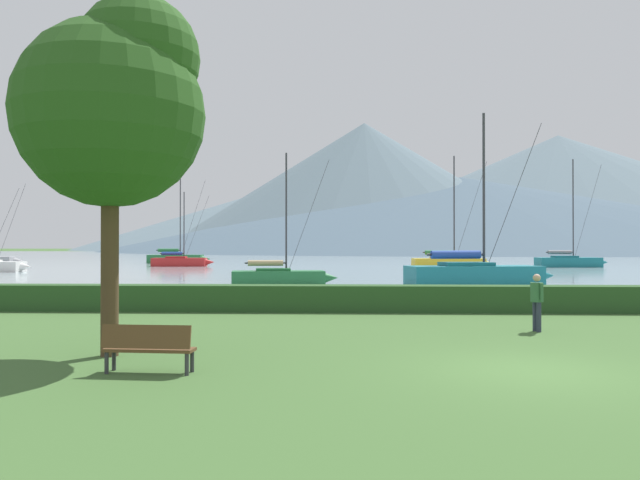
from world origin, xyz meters
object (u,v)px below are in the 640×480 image
at_px(person_standing_walker, 537,298).
at_px(park_tree, 116,102).
at_px(sailboat_slip_3, 176,258).
at_px(sailboat_slip_2, 475,274).
at_px(sailboat_slip_10, 569,261).
at_px(park_bench_under_tree, 148,346).
at_px(sailboat_slip_9, 449,263).
at_px(sailboat_slip_8, 180,261).
at_px(sailboat_slip_11, 280,276).

relative_size(person_standing_walker, park_tree, 0.20).
bearing_deg(sailboat_slip_3, sailboat_slip_2, -59.32).
distance_m(sailboat_slip_10, park_bench_under_tree, 67.45).
xyz_separation_m(sailboat_slip_3, park_tree, (18.26, -73.28, 4.94)).
xyz_separation_m(sailboat_slip_9, park_bench_under_tree, (-14.80, -53.10, -0.18)).
relative_size(sailboat_slip_10, park_bench_under_tree, 6.99).
distance_m(sailboat_slip_2, sailboat_slip_3, 58.35).
bearing_deg(sailboat_slip_8, sailboat_slip_3, 103.09).
height_order(sailboat_slip_10, park_bench_under_tree, sailboat_slip_10).
relative_size(sailboat_slip_2, sailboat_slip_8, 1.18).
xyz_separation_m(park_bench_under_tree, person_standing_walker, (9.30, 6.21, 0.44)).
bearing_deg(person_standing_walker, sailboat_slip_8, 97.45).
distance_m(sailboat_slip_9, park_bench_under_tree, 55.12).
relative_size(sailboat_slip_3, person_standing_walker, 7.47).
relative_size(sailboat_slip_2, park_tree, 1.30).
height_order(sailboat_slip_3, park_tree, sailboat_slip_3).
height_order(sailboat_slip_3, sailboat_slip_8, sailboat_slip_3).
height_order(sailboat_slip_11, park_tree, sailboat_slip_11).
relative_size(sailboat_slip_8, park_tree, 1.10).
distance_m(sailboat_slip_2, sailboat_slip_8, 45.25).
height_order(sailboat_slip_8, sailboat_slip_10, sailboat_slip_10).
height_order(park_bench_under_tree, person_standing_walker, person_standing_walker).
bearing_deg(sailboat_slip_3, park_tree, -77.78).
distance_m(sailboat_slip_9, person_standing_walker, 47.21).
xyz_separation_m(sailboat_slip_3, sailboat_slip_8, (3.98, -13.17, -0.13)).
xyz_separation_m(sailboat_slip_8, sailboat_slip_9, (30.41, -8.91, 0.10)).
height_order(sailboat_slip_3, sailboat_slip_11, sailboat_slip_3).
relative_size(sailboat_slip_2, sailboat_slip_11, 1.27).
xyz_separation_m(sailboat_slip_2, sailboat_slip_11, (-11.87, 0.82, -0.20)).
xyz_separation_m(sailboat_slip_10, sailboat_slip_11, (-29.84, -33.80, -0.15)).
height_order(sailboat_slip_9, sailboat_slip_10, sailboat_slip_10).
bearing_deg(sailboat_slip_2, park_tree, -128.97).
relative_size(sailboat_slip_11, park_bench_under_tree, 4.65).
xyz_separation_m(sailboat_slip_9, park_tree, (-16.13, -51.20, 4.96)).
xyz_separation_m(sailboat_slip_2, sailboat_slip_9, (3.08, 27.16, -0.04)).
relative_size(sailboat_slip_10, park_tree, 1.54).
xyz_separation_m(sailboat_slip_2, sailboat_slip_8, (-27.33, 36.06, -0.15)).
relative_size(sailboat_slip_3, park_bench_under_tree, 6.96).
xyz_separation_m(sailboat_slip_9, sailboat_slip_10, (14.89, 7.46, -0.01)).
distance_m(sailboat_slip_8, sailboat_slip_11, 38.48).
relative_size(sailboat_slip_11, park_tree, 1.02).
relative_size(sailboat_slip_3, sailboat_slip_11, 1.50).
relative_size(sailboat_slip_8, park_bench_under_tree, 5.01).
bearing_deg(sailboat_slip_11, sailboat_slip_10, 40.88).
bearing_deg(sailboat_slip_2, sailboat_slip_10, 52.08).
bearing_deg(park_bench_under_tree, sailboat_slip_3, 108.30).
xyz_separation_m(sailboat_slip_10, person_standing_walker, (-20.38, -54.35, 0.28)).
relative_size(sailboat_slip_3, sailboat_slip_10, 1.00).
bearing_deg(sailboat_slip_8, person_standing_walker, -69.65).
xyz_separation_m(sailboat_slip_11, park_tree, (-1.18, -24.87, 5.12)).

